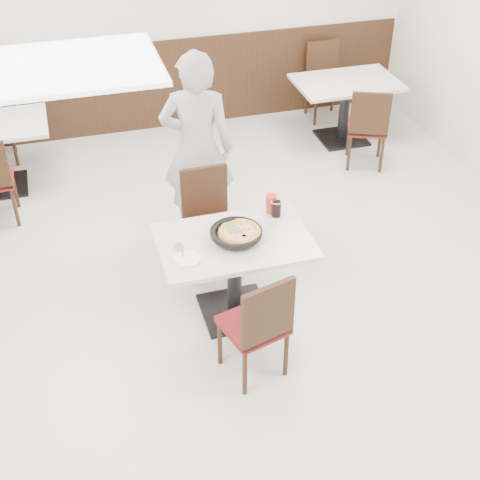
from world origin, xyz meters
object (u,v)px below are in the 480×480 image
object	(u,v)px
diner_person	(197,148)
bg_chair_right_near	(367,126)
main_table	(235,277)
bg_chair_right_far	(326,83)
cola_glass	(276,209)
side_plate	(188,259)
red_cup	(271,204)
chair_near	(253,323)
pizza_pan	(236,235)
pizza	(240,233)
bg_table_right	(344,111)
chair_far	(211,225)

from	to	relation	value
diner_person	bg_chair_right_near	distance (m)	2.31
main_table	bg_chair_right_far	xyz separation A→B (m)	(2.12, 3.30, 0.10)
cola_glass	bg_chair_right_far	bearing A→B (deg)	60.98
main_table	side_plate	bearing A→B (deg)	-158.90
side_plate	red_cup	world-z (taller)	red_cup
chair_near	pizza_pan	distance (m)	0.73
side_plate	pizza	bearing A→B (deg)	18.21
chair_near	bg_table_right	world-z (taller)	chair_near
main_table	chair_far	bearing A→B (deg)	93.31
main_table	chair_far	distance (m)	0.65
bg_chair_right_near	chair_far	bearing A→B (deg)	-124.12
pizza_pan	bg_chair_right_far	xyz separation A→B (m)	(2.11, 3.30, -0.32)
chair_near	pizza	world-z (taller)	chair_near
bg_chair_right_far	cola_glass	bearing A→B (deg)	63.12
pizza_pan	cola_glass	world-z (taller)	cola_glass
side_plate	pizza_pan	bearing A→B (deg)	19.92
chair_near	bg_chair_right_near	size ratio (longest dim) A/B	1.00
diner_person	cola_glass	bearing A→B (deg)	130.90
red_cup	bg_chair_right_far	xyz separation A→B (m)	(1.72, 3.00, -0.35)
cola_glass	bg_chair_right_near	xyz separation A→B (m)	(1.69, 1.81, -0.34)
red_cup	cola_glass	bearing A→B (deg)	-69.41
chair_near	bg_chair_right_near	world-z (taller)	same
side_plate	cola_glass	size ratio (longest dim) A/B	1.48
main_table	bg_chair_right_near	xyz separation A→B (m)	(2.11, 2.05, 0.10)
main_table	bg_chair_right_far	size ratio (longest dim) A/B	1.26
bg_chair_right_near	main_table	bearing A→B (deg)	-113.15
pizza	cola_glass	distance (m)	0.45
chair_far	pizza	world-z (taller)	chair_far
main_table	red_cup	bearing A→B (deg)	36.72
pizza_pan	side_plate	size ratio (longest dim) A/B	1.72
red_cup	diner_person	xyz separation A→B (m)	(-0.40, 0.93, 0.09)
diner_person	bg_chair_right_far	size ratio (longest dim) A/B	1.94
chair_far	side_plate	size ratio (longest dim) A/B	4.94
bg_table_right	bg_chair_right_far	size ratio (longest dim) A/B	1.26
pizza	red_cup	bearing A→B (deg)	40.67
bg_chair_right_near	chair_near	bearing A→B (deg)	-105.80
pizza	red_cup	distance (m)	0.47
cola_glass	diner_person	world-z (taller)	diner_person
main_table	red_cup	xyz separation A→B (m)	(0.40, 0.30, 0.45)
pizza_pan	bg_chair_right_near	bearing A→B (deg)	44.34
pizza_pan	side_plate	xyz separation A→B (m)	(-0.42, -0.15, -0.03)
bg_chair_right_near	cola_glass	bearing A→B (deg)	-110.28
chair_far	bg_table_right	bearing A→B (deg)	-138.43
bg_table_right	pizza	bearing A→B (deg)	-127.62
bg_table_right	main_table	bearing A→B (deg)	-128.27
chair_near	side_plate	bearing A→B (deg)	109.82
pizza	pizza_pan	bearing A→B (deg)	170.25
main_table	pizza_pan	xyz separation A→B (m)	(0.01, -0.00, 0.42)
chair_far	pizza	bearing A→B (deg)	95.06
pizza_pan	pizza	bearing A→B (deg)	-9.75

